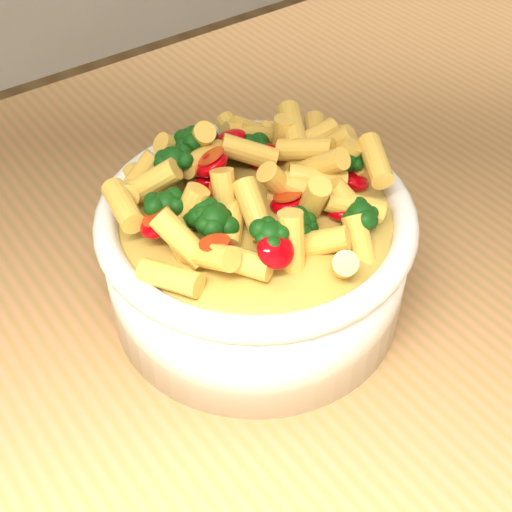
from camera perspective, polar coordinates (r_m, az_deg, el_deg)
table at (r=0.70m, az=6.36°, el=-5.22°), size 1.20×0.80×0.90m
serving_bowl at (r=0.54m, az=0.00°, el=0.10°), size 0.23×0.23×0.10m
pasta_salad at (r=0.50m, az=0.00°, el=5.25°), size 0.18×0.18×0.04m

